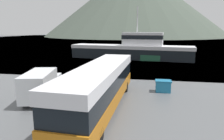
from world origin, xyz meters
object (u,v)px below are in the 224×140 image
storage_bin (163,86)px  small_boat (160,58)px  fishing_boat (133,49)px  delivery_van (42,84)px  tour_bus (101,85)px

storage_bin → small_boat: size_ratio=0.21×
fishing_boat → small_boat: fishing_boat is taller
fishing_boat → storage_bin: 21.87m
delivery_van → tour_bus: bearing=-26.4°
delivery_van → small_boat: 25.70m
tour_bus → storage_bin: bearing=48.5°
storage_bin → fishing_boat: bearing=101.6°
storage_bin → delivery_van: bearing=-161.0°
small_boat → storage_bin: bearing=-178.7°
tour_bus → delivery_van: tour_bus is taller
small_boat → tour_bus: bearing=170.7°
tour_bus → storage_bin: size_ratio=8.90×
fishing_boat → small_boat: 5.72m
delivery_van → fishing_boat: 25.64m
tour_bus → small_boat: bearing=79.8°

